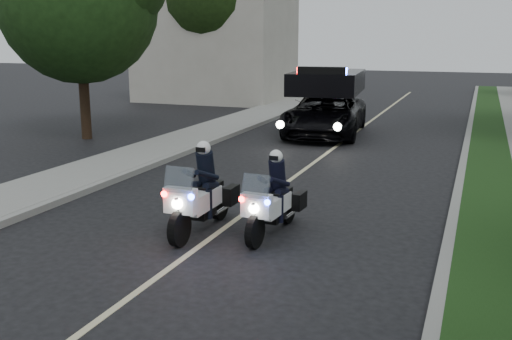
{
  "coord_description": "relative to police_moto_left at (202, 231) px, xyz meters",
  "views": [
    {
      "loc": [
        4.43,
        -5.13,
        3.61
      ],
      "look_at": [
        0.33,
        5.53,
        1.0
      ],
      "focal_mm": 41.0,
      "sensor_mm": 36.0,
      "label": 1
    }
  ],
  "objects": [
    {
      "name": "police_moto_left",
      "position": [
        0.0,
        0.0,
        0.0
      ],
      "size": [
        0.72,
        2.03,
        1.73
      ],
      "primitive_type": null,
      "rotation": [
        0.0,
        0.0,
        -0.0
      ],
      "color": "white",
      "rests_on": "ground"
    },
    {
      "name": "tree_left_near",
      "position": [
        -8.47,
        7.82,
        0.0
      ],
      "size": [
        6.53,
        6.53,
        9.17
      ],
      "primitive_type": null,
      "rotation": [
        0.0,
        0.0,
        -0.21
      ],
      "color": "#1B3A13",
      "rests_on": "ground"
    },
    {
      "name": "curb_left",
      "position": [
        -3.77,
        5.63,
        0.07
      ],
      "size": [
        0.2,
        60.0,
        0.15
      ],
      "primitive_type": "cube",
      "color": "gray",
      "rests_on": "ground"
    },
    {
      "name": "grass_verge",
      "position": [
        5.13,
        5.63,
        0.08
      ],
      "size": [
        1.2,
        60.0,
        0.16
      ],
      "primitive_type": "cube",
      "color": "#193814",
      "rests_on": "ground"
    },
    {
      "name": "police_suv",
      "position": [
        -0.65,
        11.78,
        0.0
      ],
      "size": [
        3.2,
        5.92,
        2.76
      ],
      "primitive_type": "imported",
      "rotation": [
        0.0,
        0.0,
        0.1
      ],
      "color": "black",
      "rests_on": "ground"
    },
    {
      "name": "lane_marking",
      "position": [
        0.33,
        5.63,
        0.0
      ],
      "size": [
        0.12,
        50.0,
        0.01
      ],
      "primitive_type": "cube",
      "color": "#BFB78C",
      "rests_on": "ground"
    },
    {
      "name": "building_far",
      "position": [
        -9.67,
        21.63,
        3.5
      ],
      "size": [
        8.0,
        6.0,
        7.0
      ],
      "primitive_type": "cube",
      "color": "#A8A396",
      "rests_on": "ground"
    },
    {
      "name": "cyclist",
      "position": [
        -2.11,
        19.74,
        0.0
      ],
      "size": [
        0.69,
        0.5,
        1.79
      ],
      "primitive_type": "imported",
      "rotation": [
        0.0,
        0.0,
        3.03
      ],
      "color": "black",
      "rests_on": "ground"
    },
    {
      "name": "bicycle",
      "position": [
        -2.11,
        19.74,
        0.0
      ],
      "size": [
        0.72,
        1.62,
        0.82
      ],
      "primitive_type": "imported",
      "rotation": [
        0.0,
        0.0,
        0.11
      ],
      "color": "black",
      "rests_on": "ground"
    },
    {
      "name": "sidewalk_left",
      "position": [
        -4.87,
        5.63,
        0.08
      ],
      "size": [
        2.0,
        60.0,
        0.16
      ],
      "primitive_type": "cube",
      "color": "gray",
      "rests_on": "ground"
    },
    {
      "name": "police_moto_right",
      "position": [
        1.32,
        0.33,
        0.0
      ],
      "size": [
        0.77,
        1.91,
        1.59
      ],
      "primitive_type": null,
      "rotation": [
        0.0,
        0.0,
        -0.06
      ],
      "color": "white",
      "rests_on": "ground"
    },
    {
      "name": "curb_right",
      "position": [
        4.43,
        5.63,
        0.07
      ],
      "size": [
        0.2,
        60.0,
        0.15
      ],
      "primitive_type": "cube",
      "color": "gray",
      "rests_on": "ground"
    },
    {
      "name": "tree_left_far",
      "position": [
        -9.13,
        21.27,
        0.0
      ],
      "size": [
        7.52,
        7.52,
        11.27
      ],
      "primitive_type": null,
      "rotation": [
        0.0,
        0.0,
        0.12
      ],
      "color": "#1A310F",
      "rests_on": "ground"
    }
  ]
}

